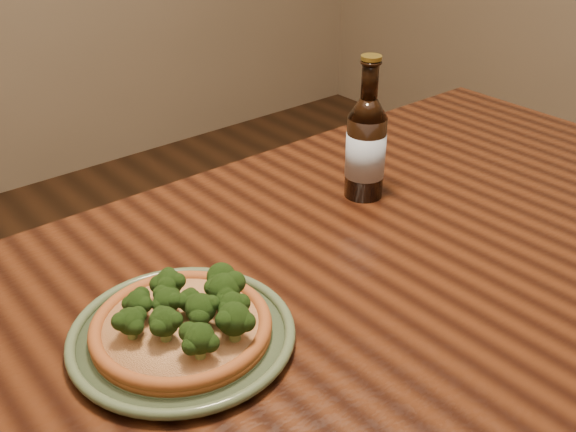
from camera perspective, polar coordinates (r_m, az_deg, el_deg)
table at (r=1.04m, az=6.13°, el=-9.66°), size 1.60×0.90×0.75m
plate at (r=0.88m, az=-8.95°, el=-9.91°), size 0.29×0.29×0.02m
pizza at (r=0.86m, az=-8.73°, el=-8.81°), size 0.23×0.23×0.07m
beer_bottle at (r=1.17m, az=6.61°, el=5.86°), size 0.07×0.07×0.25m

